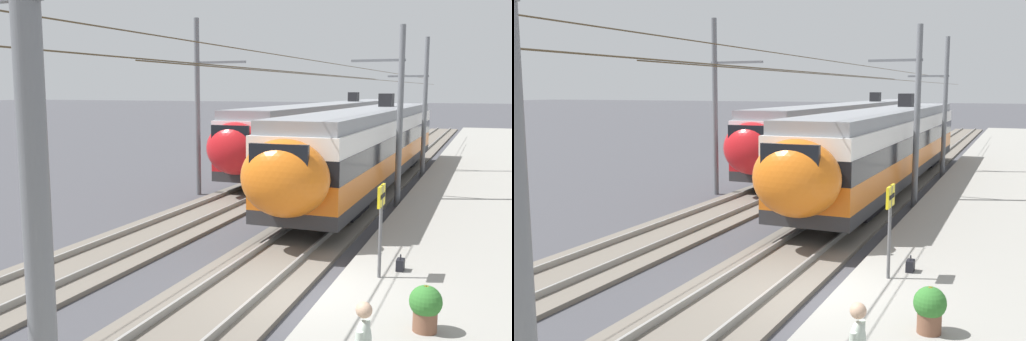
{
  "view_description": "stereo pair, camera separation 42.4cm",
  "coord_description": "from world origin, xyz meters",
  "views": [
    {
      "loc": [
        -11.97,
        -3.89,
        4.76
      ],
      "look_at": [
        5.59,
        3.34,
        2.09
      ],
      "focal_mm": 40.43,
      "sensor_mm": 36.0,
      "label": 1
    },
    {
      "loc": [
        -11.8,
        -4.28,
        4.76
      ],
      "look_at": [
        5.59,
        3.34,
        2.09
      ],
      "focal_mm": 40.43,
      "sensor_mm": 36.0,
      "label": 2
    }
  ],
  "objects": [
    {
      "name": "track_near",
      "position": [
        0.0,
        1.48,
        0.07
      ],
      "size": [
        120.0,
        3.0,
        0.28
      ],
      "color": "#6B6359",
      "rests_on": "ground"
    },
    {
      "name": "potted_plant_platform_edge",
      "position": [
        -1.4,
        -2.92,
        0.83
      ],
      "size": [
        0.6,
        0.6,
        0.88
      ],
      "color": "brown",
      "rests_on": "platform_slab"
    },
    {
      "name": "catenary_mast_east",
      "position": [
        20.57,
        -0.25,
        3.94
      ],
      "size": [
        49.14,
        2.18,
        7.55
      ],
      "color": "slate",
      "rests_on": "ground"
    },
    {
      "name": "handbag_near_sign",
      "position": [
        2.11,
        -1.95,
        0.48
      ],
      "size": [
        0.32,
        0.18,
        0.42
      ],
      "color": "black",
      "rests_on": "platform_slab"
    },
    {
      "name": "train_far_track",
      "position": [
        26.73,
        6.2,
        2.23
      ],
      "size": [
        34.6,
        2.85,
        4.27
      ],
      "color": "#2D2D30",
      "rests_on": "track_far"
    },
    {
      "name": "train_near_platform",
      "position": [
        15.24,
        1.48,
        2.22
      ],
      "size": [
        25.62,
        2.89,
        4.27
      ],
      "color": "#2D2D30",
      "rests_on": "track_near"
    },
    {
      "name": "catenary_mast_mid",
      "position": [
        11.71,
        -0.24,
        3.88
      ],
      "size": [
        49.14,
        2.18,
        7.31
      ],
      "color": "slate",
      "rests_on": "ground"
    },
    {
      "name": "ground_plane",
      "position": [
        0.0,
        0.0,
        0.0
      ],
      "size": [
        400.0,
        400.0,
        0.0
      ],
      "primitive_type": "plane",
      "color": "#424247"
    },
    {
      "name": "catenary_mast_far_side",
      "position": [
        11.0,
        8.23,
        4.14
      ],
      "size": [
        49.14,
        2.51,
        7.88
      ],
      "color": "slate",
      "rests_on": "ground"
    },
    {
      "name": "platform_sign",
      "position": [
        1.38,
        -1.56,
        1.96
      ],
      "size": [
        0.7,
        0.08,
        2.23
      ],
      "color": "#59595B",
      "rests_on": "platform_slab"
    },
    {
      "name": "track_far",
      "position": [
        0.0,
        6.2,
        0.07
      ],
      "size": [
        120.0,
        3.0,
        0.28
      ],
      "color": "#6B6359",
      "rests_on": "ground"
    }
  ]
}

